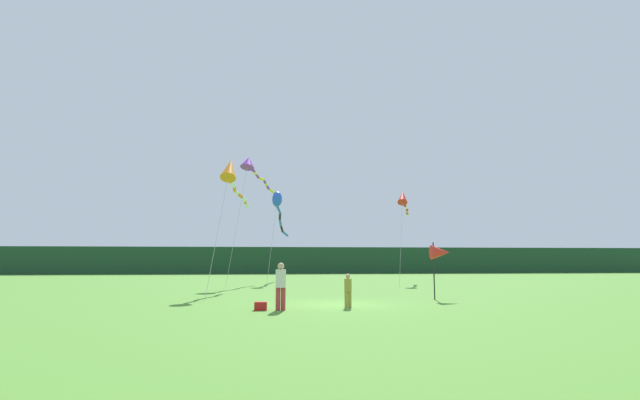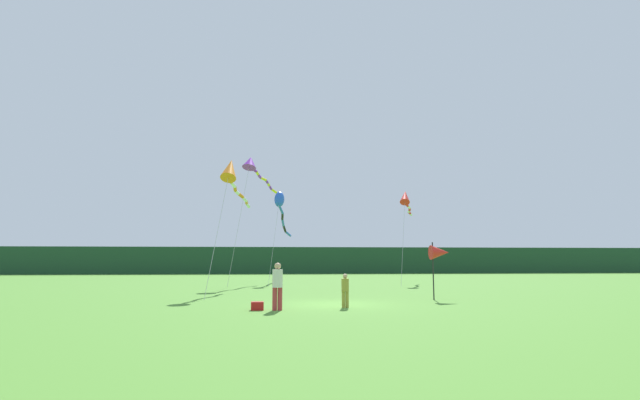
{
  "view_description": "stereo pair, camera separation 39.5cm",
  "coord_description": "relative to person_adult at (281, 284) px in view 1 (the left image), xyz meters",
  "views": [
    {
      "loc": [
        -3.07,
        -20.51,
        1.9
      ],
      "look_at": [
        0.0,
        6.0,
        5.24
      ],
      "focal_mm": 26.75,
      "sensor_mm": 36.0,
      "label": 1
    },
    {
      "loc": [
        -2.67,
        -20.55,
        1.9
      ],
      "look_at": [
        0.0,
        6.0,
        5.24
      ],
      "focal_mm": 26.75,
      "sensor_mm": 36.0,
      "label": 2
    }
  ],
  "objects": [
    {
      "name": "kite_red",
      "position": [
        10.68,
        19.63,
        5.85
      ],
      "size": [
        3.37,
        8.12,
        7.73
      ],
      "color": "#B2B2B2",
      "rests_on": "ground"
    },
    {
      "name": "kite_purple",
      "position": [
        -1.73,
        18.47,
        8.06
      ],
      "size": [
        3.6,
        9.51,
        9.89
      ],
      "color": "#B2B2B2",
      "rests_on": "ground"
    },
    {
      "name": "person_adult",
      "position": [
        0.0,
        0.0,
        0.0
      ],
      "size": [
        0.39,
        0.39,
        1.77
      ],
      "color": "#B23338",
      "rests_on": "ground"
    },
    {
      "name": "kite_blue",
      "position": [
        0.44,
        21.45,
        5.44
      ],
      "size": [
        2.08,
        11.54,
        7.61
      ],
      "color": "#B2B2B2",
      "rests_on": "ground"
    },
    {
      "name": "person_child",
      "position": [
        2.69,
        0.7,
        -0.25
      ],
      "size": [
        0.29,
        0.29,
        1.33
      ],
      "color": "olive",
      "rests_on": "ground"
    },
    {
      "name": "banner_flag_pole",
      "position": [
        7.78,
        3.96,
        1.22
      ],
      "size": [
        0.9,
        0.7,
        2.72
      ],
      "color": "black",
      "rests_on": "ground"
    },
    {
      "name": "ground_plane",
      "position": [
        2.45,
        2.25,
        -0.99
      ],
      "size": [
        120.0,
        120.0,
        0.0
      ],
      "primitive_type": "plane",
      "color": "#4C842D"
    },
    {
      "name": "cooler_box",
      "position": [
        -0.74,
        0.15,
        -0.83
      ],
      "size": [
        0.47,
        0.32,
        0.31
      ],
      "primitive_type": "cube",
      "color": "red",
      "rests_on": "ground"
    },
    {
      "name": "kite_orange",
      "position": [
        -2.62,
        9.36,
        5.89
      ],
      "size": [
        1.68,
        9.11,
        7.89
      ],
      "color": "#B2B2B2",
      "rests_on": "ground"
    },
    {
      "name": "distant_treeline",
      "position": [
        2.45,
        47.25,
        0.79
      ],
      "size": [
        108.0,
        2.31,
        3.57
      ],
      "primitive_type": "cube",
      "color": "#1E4228",
      "rests_on": "ground"
    }
  ]
}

